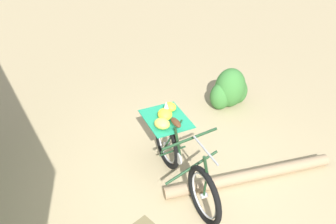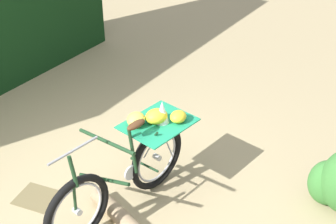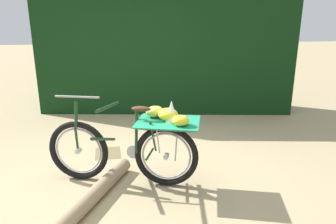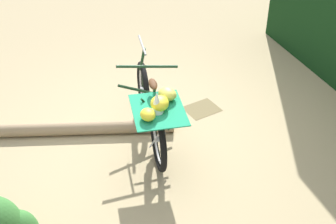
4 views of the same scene
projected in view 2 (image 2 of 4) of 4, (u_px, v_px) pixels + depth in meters
ground_plane at (97, 203)px, 4.97m from camera, size 60.00×60.00×0.00m
bicycle at (129, 166)px, 4.69m from camera, size 0.96×1.77×1.03m
leaf_litter_patch at (38, 198)px, 5.02m from camera, size 0.44×0.36×0.01m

